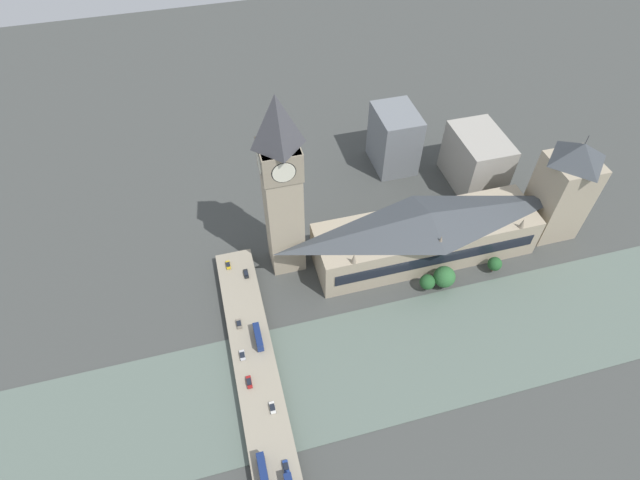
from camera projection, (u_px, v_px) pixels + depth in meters
name	position (u px, v px, depth m)	size (l,w,h in m)	color
ground_plane	(418.00, 284.00, 212.89)	(600.00, 600.00, 0.00)	#424442
river_water	(448.00, 345.00, 193.38)	(48.56, 360.00, 0.30)	slate
parliament_hall	(426.00, 234.00, 214.76)	(26.00, 96.56, 25.83)	tan
clock_tower	(282.00, 186.00, 188.17)	(15.16, 15.16, 84.03)	tan
victoria_tower	(563.00, 189.00, 216.72)	(19.81, 19.81, 52.87)	tan
road_bridge	(259.00, 387.00, 178.13)	(129.12, 15.48, 4.59)	gray
double_decker_bus_lead	(258.00, 337.00, 187.84)	(10.64, 2.48, 4.60)	navy
double_decker_bus_mid	(263.00, 472.00, 155.65)	(11.04, 2.54, 5.06)	navy
car_northbound_lead	(246.00, 274.00, 210.07)	(4.74, 1.80, 1.40)	black
car_northbound_mid	(272.00, 408.00, 171.47)	(4.38, 1.90, 1.44)	silver
car_northbound_tail	(242.00, 355.00, 184.78)	(4.23, 1.94, 1.31)	silver
car_southbound_lead	(286.00, 467.00, 158.61)	(4.04, 1.78, 1.48)	navy
car_southbound_mid	(249.00, 382.00, 177.64)	(4.77, 1.81, 1.53)	maroon
car_southbound_tail	(239.00, 324.00, 193.74)	(4.28, 1.85, 1.43)	slate
car_southbound_extra	(228.00, 265.00, 213.18)	(4.43, 1.77, 1.36)	gold
city_block_west	(476.00, 160.00, 246.34)	(32.64, 22.20, 27.82)	#A39E93
city_block_center	(394.00, 139.00, 254.49)	(26.33, 19.94, 31.42)	slate
tree_embankment_near	(427.00, 282.00, 207.59)	(6.53, 6.53, 8.20)	brown
tree_embankment_mid	(495.00, 264.00, 214.14)	(6.08, 6.08, 7.87)	brown
tree_embankment_far	(444.00, 277.00, 207.96)	(9.15, 9.15, 10.65)	brown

